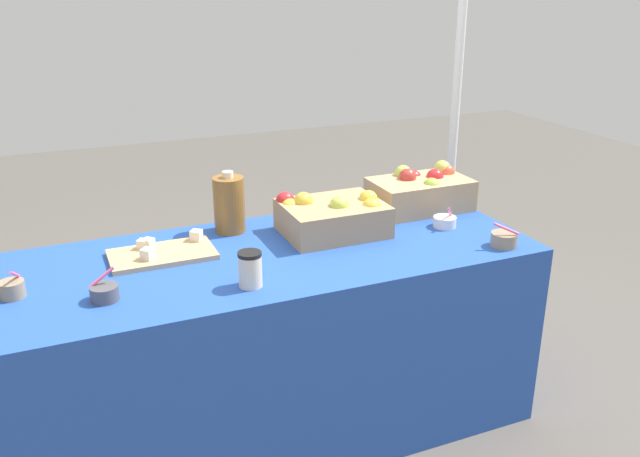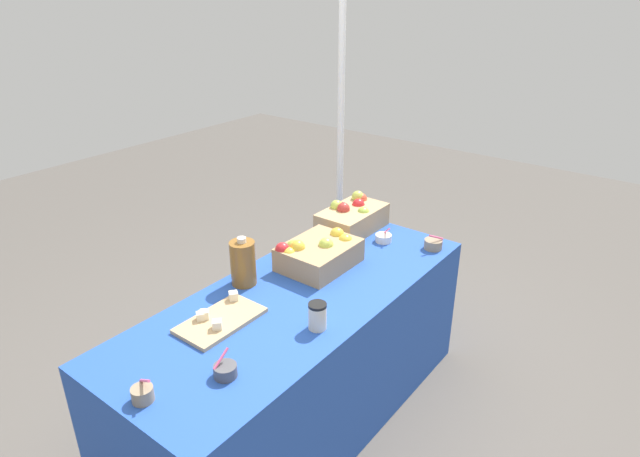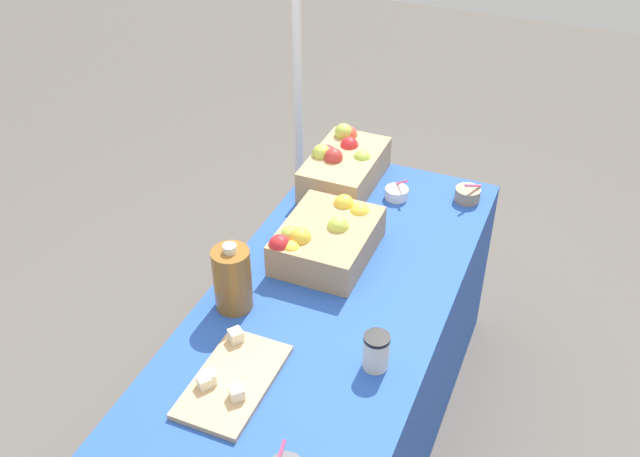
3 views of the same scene
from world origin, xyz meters
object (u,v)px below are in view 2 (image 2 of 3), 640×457
(sample_bowl_near, at_px, (384,238))
(tent_pole, at_px, (340,138))
(coffee_cup, at_px, (317,316))
(apple_crate_middle, at_px, (318,253))
(cider_jug, at_px, (243,263))
(cutting_board_front, at_px, (220,319))
(sample_bowl_mid, at_px, (143,394))
(sample_bowl_far, at_px, (225,370))
(sample_bowl_extra, at_px, (433,244))
(apple_crate_left, at_px, (352,217))

(sample_bowl_near, bearing_deg, tent_pole, 54.70)
(sample_bowl_near, height_order, coffee_cup, coffee_cup)
(apple_crate_middle, bearing_deg, cider_jug, 154.49)
(coffee_cup, bearing_deg, apple_crate_middle, 37.71)
(cutting_board_front, distance_m, tent_pole, 1.64)
(sample_bowl_mid, bearing_deg, sample_bowl_far, -26.84)
(apple_crate_middle, bearing_deg, sample_bowl_mid, -174.00)
(cutting_board_front, distance_m, sample_bowl_near, 1.10)
(sample_bowl_far, xyz_separation_m, tent_pole, (1.75, 0.74, 0.37))
(sample_bowl_near, relative_size, sample_bowl_extra, 0.96)
(coffee_cup, bearing_deg, cutting_board_front, 121.52)
(apple_crate_middle, relative_size, cutting_board_front, 1.04)
(cider_jug, bearing_deg, sample_bowl_near, -19.94)
(sample_bowl_near, height_order, sample_bowl_mid, sample_bowl_mid)
(cutting_board_front, height_order, tent_pole, tent_pole)
(apple_crate_middle, height_order, sample_bowl_near, apple_crate_middle)
(apple_crate_left, relative_size, cider_jug, 1.70)
(apple_crate_middle, distance_m, sample_bowl_mid, 1.14)
(apple_crate_left, xyz_separation_m, cutting_board_front, (-1.12, -0.09, -0.07))
(apple_crate_middle, height_order, sample_bowl_mid, apple_crate_middle)
(apple_crate_left, bearing_deg, apple_crate_middle, -166.71)
(coffee_cup, bearing_deg, cider_jug, 81.35)
(tent_pole, bearing_deg, apple_crate_middle, -150.64)
(sample_bowl_extra, bearing_deg, apple_crate_left, 96.97)
(sample_bowl_near, bearing_deg, sample_bowl_mid, 179.99)
(cider_jug, bearing_deg, apple_crate_middle, -25.51)
(cutting_board_front, bearing_deg, tent_pole, 17.11)
(apple_crate_left, relative_size, sample_bowl_extra, 4.05)
(cutting_board_front, relative_size, sample_bowl_extra, 3.60)
(apple_crate_left, height_order, sample_bowl_mid, apple_crate_left)
(apple_crate_middle, xyz_separation_m, sample_bowl_far, (-0.87, -0.25, -0.04))
(sample_bowl_far, xyz_separation_m, sample_bowl_extra, (1.40, -0.13, 0.00))
(sample_bowl_mid, distance_m, tent_pole, 2.13)
(sample_bowl_mid, distance_m, sample_bowl_far, 0.29)
(sample_bowl_mid, bearing_deg, sample_bowl_near, -0.01)
(tent_pole, bearing_deg, coffee_cup, -147.70)
(apple_crate_left, bearing_deg, coffee_cup, -153.75)
(sample_bowl_extra, relative_size, tent_pole, 0.04)
(coffee_cup, bearing_deg, tent_pole, 32.30)
(apple_crate_left, distance_m, coffee_cup, 1.00)
(sample_bowl_extra, xyz_separation_m, coffee_cup, (-0.96, 0.04, 0.03))
(apple_crate_left, relative_size, sample_bowl_near, 4.23)
(cutting_board_front, bearing_deg, sample_bowl_mid, -163.71)
(apple_crate_left, xyz_separation_m, cider_jug, (-0.82, 0.06, 0.03))
(cider_jug, distance_m, tent_pole, 1.30)
(sample_bowl_near, relative_size, cider_jug, 0.40)
(apple_crate_middle, relative_size, sample_bowl_extra, 3.75)
(sample_bowl_extra, height_order, cider_jug, cider_jug)
(apple_crate_middle, xyz_separation_m, cider_jug, (-0.35, 0.17, 0.04))
(apple_crate_middle, distance_m, sample_bowl_near, 0.46)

